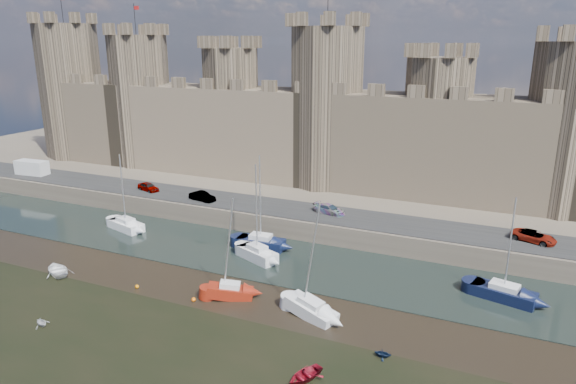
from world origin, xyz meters
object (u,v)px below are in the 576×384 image
Objects in this scene: car_1 at (202,196)px; sailboat_3 at (504,292)px; car_0 at (148,187)px; car_3 at (534,236)px; sailboat_5 at (311,309)px; sailboat_4 at (230,291)px; van at (32,168)px; car_2 at (329,209)px; sailboat_2 at (257,253)px; sailboat_0 at (126,224)px; sailboat_1 at (261,242)px.

car_1 is 39.71m from sailboat_3.
car_0 is 0.81× the size of car_3.
sailboat_5 is at bearing -103.39° from car_0.
van is at bearing 133.60° from sailboat_4.
car_0 is 0.37× the size of sailboat_3.
car_2 is 0.42× the size of sailboat_3.
sailboat_2 is at bearing -163.29° from sailboat_3.
car_1 is 0.40× the size of sailboat_0.
car_3 is (51.08, 0.88, 0.00)m from car_0.
sailboat_3 is at bearing -102.25° from car_2.
car_0 is 0.95× the size of car_1.
sailboat_1 is 1.11× the size of sailboat_4.
sailboat_4 is at bearing -80.55° from sailboat_1.
car_3 is (41.20, 1.84, -0.01)m from car_1.
van reaches higher than car_0.
car_0 is at bearing -4.13° from van.
sailboat_0 is 0.99× the size of sailboat_3.
sailboat_0 is 0.94× the size of sailboat_5.
car_2 is (17.70, 1.88, -0.04)m from car_1.
sailboat_1 is at bearing -13.40° from van.
car_3 is 0.46× the size of sailboat_0.
sailboat_1 reaches higher than car_1.
sailboat_0 is at bearing 179.16° from sailboat_5.
sailboat_1 reaches higher than car_3.
car_3 is 0.85× the size of van.
sailboat_3 is (48.62, -9.36, -2.36)m from car_0.
sailboat_5 is (10.98, -11.99, -0.10)m from sailboat_1.
car_1 reaches higher than car_3.
sailboat_1 is at bearing 160.58° from car_2.
van is at bearing 167.23° from sailboat_1.
sailboat_3 is 25.87m from sailboat_4.
sailboat_3 is 0.95× the size of sailboat_5.
sailboat_4 is (-23.85, -10.02, -0.04)m from sailboat_3.
car_1 is at bearing 167.20° from sailboat_2.
sailboat_3 is 1.00× the size of sailboat_4.
sailboat_1 is at bearing 125.25° from car_3.
sailboat_5 is at bearing -132.82° from sailboat_3.
sailboat_5 reaches higher than car_1.
sailboat_1 reaches higher than sailboat_0.
van is (-51.04, -0.86, 0.57)m from car_2.
car_0 is 0.35× the size of sailboat_5.
van is 0.54× the size of sailboat_0.
car_3 reaches higher than car_0.
car_1 is at bearing -78.41° from car_0.
sailboat_0 is at bearing 151.37° from car_1.
sailboat_4 is (-26.32, -20.26, -2.40)m from car_3.
car_2 is 0.91× the size of car_3.
car_0 is 31.54m from sailboat_4.
car_2 is at bearing 91.73° from sailboat_2.
van is at bearing 106.99° from car_0.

